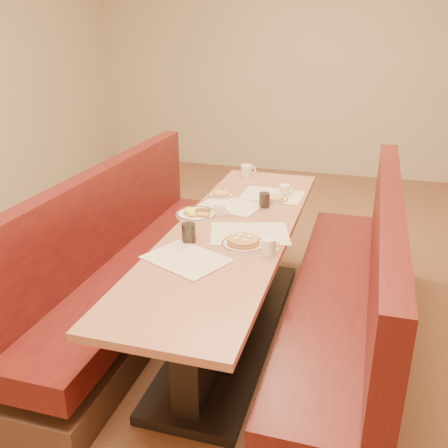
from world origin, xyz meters
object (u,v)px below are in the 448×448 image
(coffee_mug_c, at_px, (285,190))
(eggs_plate, at_px, (196,214))
(diner_table, at_px, (232,283))
(booth_left, at_px, (128,270))
(soda_tumbler_near, at_px, (189,233))
(booth_right, at_px, (350,302))
(soda_tumbler_mid, at_px, (264,200))
(coffee_mug_b, at_px, (220,209))
(coffee_mug_a, at_px, (269,246))
(coffee_mug_d, at_px, (247,171))
(pancake_plate, at_px, (243,243))

(coffee_mug_c, bearing_deg, eggs_plate, -119.88)
(diner_table, xyz_separation_m, eggs_plate, (-0.28, 0.14, 0.39))
(booth_left, bearing_deg, soda_tumbler_near, -25.14)
(diner_table, height_order, booth_right, booth_right)
(soda_tumbler_near, distance_m, soda_tumbler_mid, 0.75)
(coffee_mug_b, bearing_deg, booth_left, -142.51)
(coffee_mug_a, bearing_deg, booth_right, 25.88)
(eggs_plate, xyz_separation_m, coffee_mug_b, (0.15, 0.06, 0.03))
(diner_table, xyz_separation_m, coffee_mug_d, (-0.19, 1.10, 0.43))
(eggs_plate, distance_m, coffee_mug_b, 0.16)
(eggs_plate, bearing_deg, soda_tumbler_near, -76.43)
(coffee_mug_d, distance_m, soda_tumbler_mid, 0.73)
(soda_tumbler_mid, bearing_deg, soda_tumbler_near, -112.74)
(eggs_plate, height_order, coffee_mug_a, coffee_mug_a)
(coffee_mug_a, relative_size, soda_tumbler_near, 1.02)
(booth_right, relative_size, soda_tumbler_mid, 25.01)
(soda_tumbler_mid, bearing_deg, booth_left, -152.56)
(pancake_plate, bearing_deg, booth_left, 165.18)
(diner_table, distance_m, booth_right, 0.73)
(booth_right, distance_m, soda_tumbler_near, 1.05)
(coffee_mug_c, bearing_deg, coffee_mug_b, -112.82)
(coffee_mug_a, height_order, soda_tumbler_near, soda_tumbler_near)
(soda_tumbler_mid, bearing_deg, coffee_mug_d, 113.42)
(booth_left, xyz_separation_m, soda_tumbler_mid, (0.84, 0.43, 0.44))
(coffee_mug_a, xyz_separation_m, coffee_mug_c, (-0.09, 0.98, -0.00))
(pancake_plate, distance_m, eggs_plate, 0.55)
(coffee_mug_a, xyz_separation_m, soda_tumbler_mid, (-0.18, 0.71, 0.01))
(coffee_mug_d, height_order, soda_tumbler_near, soda_tumbler_near)
(diner_table, relative_size, coffee_mug_c, 23.83)
(diner_table, height_order, soda_tumbler_near, soda_tumbler_near)
(coffee_mug_b, xyz_separation_m, soda_tumbler_near, (-0.05, -0.45, 0.01))
(diner_table, relative_size, coffee_mug_a, 22.22)
(coffee_mug_b, height_order, coffee_mug_d, coffee_mug_d)
(coffee_mug_c, height_order, soda_tumbler_mid, soda_tumbler_mid)
(coffee_mug_b, height_order, coffee_mug_c, coffee_mug_b)
(booth_right, distance_m, coffee_mug_c, 0.99)
(diner_table, height_order, booth_left, booth_left)
(soda_tumbler_mid, bearing_deg, booth_right, -34.59)
(pancake_plate, bearing_deg, coffee_mug_c, 85.74)
(eggs_plate, bearing_deg, booth_left, -162.95)
(coffee_mug_a, xyz_separation_m, coffee_mug_b, (-0.42, 0.47, -0.00))
(booth_left, bearing_deg, coffee_mug_a, -15.31)
(coffee_mug_a, relative_size, soda_tumbler_mid, 1.13)
(coffee_mug_b, xyz_separation_m, soda_tumbler_mid, (0.24, 0.24, 0.01))
(coffee_mug_d, bearing_deg, pancake_plate, -99.73)
(eggs_plate, bearing_deg, coffee_mug_c, 49.97)
(booth_right, relative_size, pancake_plate, 9.98)
(eggs_plate, height_order, soda_tumbler_near, soda_tumbler_near)
(eggs_plate, bearing_deg, coffee_mug_a, -36.41)
(soda_tumbler_mid, bearing_deg, coffee_mug_a, -75.80)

